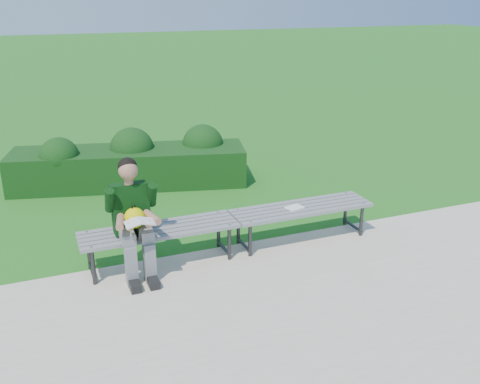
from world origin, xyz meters
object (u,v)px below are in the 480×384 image
object	(u,v)px
hedge	(133,162)
paper_sheet	(294,207)
seated_boy	(133,215)
bench_left	(159,233)
bench_right	(301,211)

from	to	relation	value
hedge	paper_sheet	xyz separation A→B (m)	(1.44, -2.97, 0.09)
hedge	seated_boy	size ratio (longest dim) A/B	2.95
bench_left	paper_sheet	world-z (taller)	bench_left
bench_right	seated_boy	size ratio (longest dim) A/B	1.37
bench_left	seated_boy	bearing A→B (deg)	-162.74
paper_sheet	seated_boy	bearing A→B (deg)	-177.66
seated_boy	hedge	bearing A→B (deg)	79.30
bench_left	hedge	bearing A→B (deg)	84.65
seated_boy	paper_sheet	xyz separation A→B (m)	(2.02, 0.08, -0.24)
seated_boy	paper_sheet	distance (m)	2.04
paper_sheet	hedge	bearing A→B (deg)	115.87
seated_boy	paper_sheet	bearing A→B (deg)	2.34
bench_left	seated_boy	size ratio (longest dim) A/B	1.37
bench_left	seated_boy	xyz separation A→B (m)	(-0.30, -0.09, 0.30)
bench_right	seated_boy	xyz separation A→B (m)	(-2.12, -0.08, 0.30)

